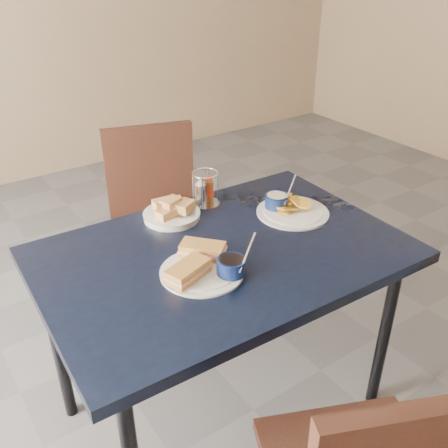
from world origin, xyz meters
TOP-DOWN VIEW (x-y plane):
  - ground at (0.00, 0.00)m, footprint 6.00×6.00m
  - dining_table at (-0.09, -0.22)m, footprint 1.23×0.84m
  - chair_far at (0.04, 0.57)m, footprint 0.52×0.52m
  - sandwich_plate at (-0.21, -0.30)m, footprint 0.30×0.28m
  - plantain_plate at (0.26, -0.14)m, footprint 0.27×0.27m
  - bread_basket at (-0.12, 0.06)m, footprint 0.21×0.21m
  - condiment_caddy at (0.04, 0.09)m, footprint 0.11×0.11m

SIDE VIEW (x-z plane):
  - ground at x=0.00m, z-range 0.00..0.00m
  - chair_far at x=0.04m, z-range 0.07..0.97m
  - dining_table at x=-0.09m, z-range 0.31..1.06m
  - plantain_plate at x=0.26m, z-range 0.71..0.83m
  - sandwich_plate at x=-0.21m, z-range 0.72..0.83m
  - bread_basket at x=-0.12m, z-range 0.74..0.82m
  - condiment_caddy at x=0.04m, z-range 0.74..0.87m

